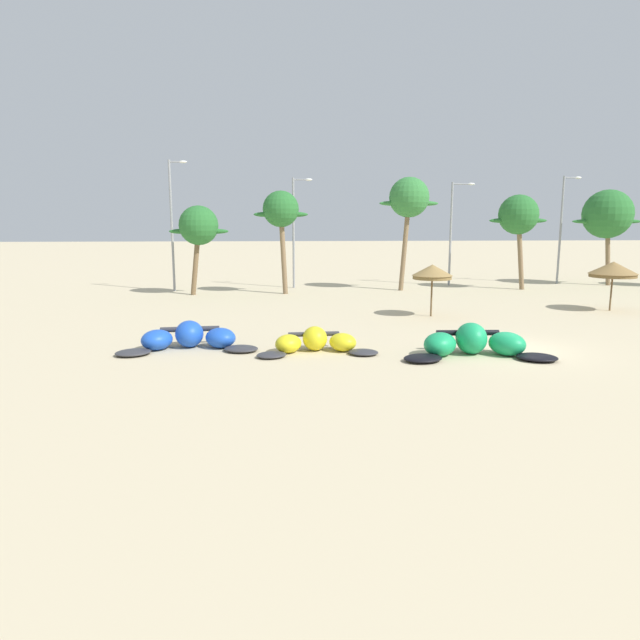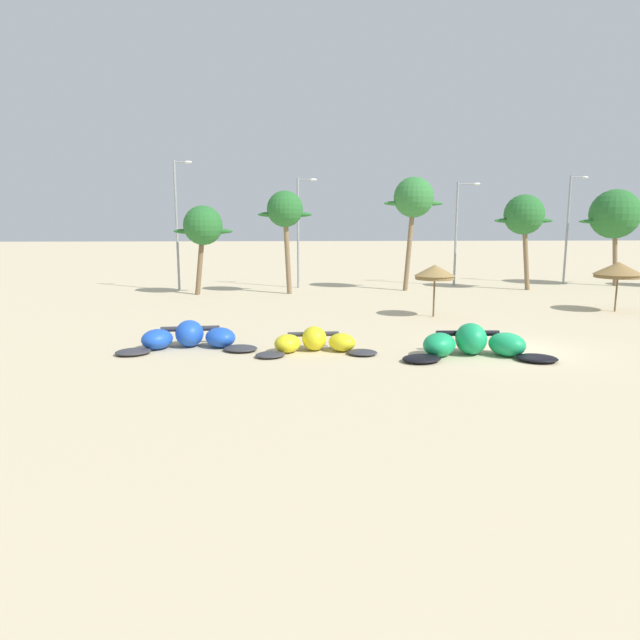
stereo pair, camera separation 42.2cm
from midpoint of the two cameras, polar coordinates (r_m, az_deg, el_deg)
The scene contains 15 objects.
ground_plane at distance 25.01m, azimuth 19.63°, elevation -2.87°, with size 260.00×260.00×0.00m, color beige.
kite_far_left at distance 24.44m, azimuth -12.52°, elevation -1.77°, with size 5.97×2.96×1.13m.
kite_left at distance 23.20m, azimuth 0.00°, elevation -2.28°, with size 5.14×2.45×1.00m.
kite_left_of_center at distance 23.30m, azimuth 15.61°, elevation -2.35°, with size 6.26×2.97×1.26m.
beach_umbrella_near_van at distance 32.15m, azimuth 11.82°, elevation 4.74°, with size 2.25×2.25×2.91m.
beach_umbrella_middle at distance 37.70m, azimuth 28.04°, elevation 4.47°, with size 2.75×2.75×2.93m.
palm_leftmost at distance 41.88m, azimuth -11.38°, elevation 9.18°, with size 4.20×2.80×6.38m.
palm_left at distance 41.58m, azimuth -3.24°, elevation 10.87°, with size 3.89×2.60×7.43m.
palm_left_of_gap at distance 44.15m, azimuth 9.65°, elevation 11.89°, with size 4.52×3.01×8.55m.
palm_center_left at distance 46.61m, azimuth 20.05°, elevation 9.81°, with size 4.54×3.03×7.28m.
palm_center_right at distance 52.50m, azimuth 27.68°, elevation 9.35°, with size 5.92×3.95×7.82m.
lamppost_west at distance 44.48m, azimuth -13.82°, elevation 9.72°, with size 1.39×0.24×9.72m.
lamppost_west_center at distance 45.41m, azimuth -1.79°, elevation 9.31°, with size 1.59×0.24×8.61m.
lamppost_east_center at distance 48.23m, azimuth 13.95°, elevation 8.97°, with size 1.93×0.24×8.38m.
lamppost_east at distance 52.34m, azimuth 23.92°, elevation 8.76°, with size 1.57×0.24×8.97m.
Camera 2 is at (-9.45, -22.47, 5.28)m, focal length 31.90 mm.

